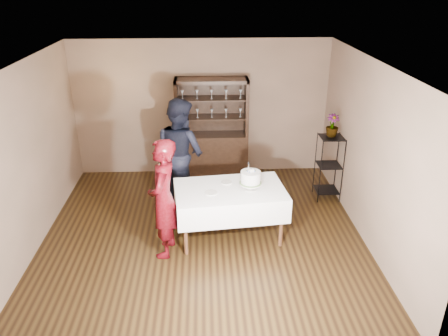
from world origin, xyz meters
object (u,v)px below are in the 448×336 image
at_px(plant_etagere, 329,165).
at_px(man, 180,153).
at_px(woman, 163,199).
at_px(cake, 251,178).
at_px(cake_table, 230,200).
at_px(china_hutch, 212,145).
at_px(potted_plant, 332,125).

bearing_deg(plant_etagere, man, -178.64).
relative_size(woman, cake, 3.87).
bearing_deg(cake_table, china_hutch, 95.55).
xyz_separation_m(china_hutch, potted_plant, (2.08, -1.01, 0.72)).
relative_size(cake_table, man, 0.90).
xyz_separation_m(plant_etagere, man, (-2.65, -0.06, 0.32)).
bearing_deg(plant_etagere, china_hutch, 153.17).
bearing_deg(cake, plant_etagere, 38.64).
xyz_separation_m(china_hutch, cake_table, (0.22, -2.26, -0.03)).
distance_m(china_hutch, woman, 2.77).
bearing_deg(china_hutch, plant_etagere, -26.83).
bearing_deg(cake_table, plant_etagere, 33.00).
relative_size(man, potted_plant, 4.88).
xyz_separation_m(china_hutch, plant_etagere, (2.08, -1.05, -0.01)).
bearing_deg(china_hutch, cake_table, -84.45).
bearing_deg(cake, cake_table, 173.82).
bearing_deg(woman, cake_table, 119.33).
height_order(cake_table, potted_plant, potted_plant).
height_order(cake, potted_plant, potted_plant).
bearing_deg(cake_table, potted_plant, 33.89).
xyz_separation_m(cake_table, potted_plant, (1.86, 1.25, 0.75)).
relative_size(cake_table, cake, 3.80).
xyz_separation_m(cake_table, man, (-0.79, 1.15, 0.33)).
relative_size(man, cake, 4.20).
bearing_deg(man, plant_etagere, -134.40).
distance_m(woman, potted_plant, 3.31).
bearing_deg(china_hutch, cake, -77.06).
bearing_deg(potted_plant, cake_table, -146.11).
xyz_separation_m(china_hutch, man, (-0.57, -1.11, 0.30)).
bearing_deg(man, woman, 127.76).
distance_m(cake_table, cake, 0.49).
bearing_deg(potted_plant, woman, -149.83).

